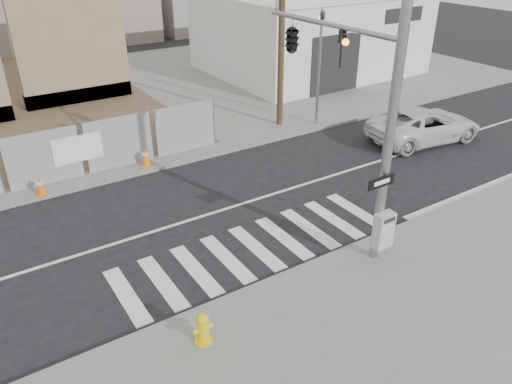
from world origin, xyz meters
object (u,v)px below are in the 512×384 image
auto_shop (309,31)px  traffic_cone_c (40,186)px  signal_pole (322,73)px  fire_hydrant (203,328)px  traffic_cone_d (145,157)px  suv (425,125)px

auto_shop → traffic_cone_c: 20.67m
signal_pole → traffic_cone_c: bearing=138.6°
traffic_cone_c → fire_hydrant: bearing=-80.9°
traffic_cone_c → traffic_cone_d: bearing=4.2°
auto_shop → traffic_cone_d: bearing=-150.0°
traffic_cone_c → traffic_cone_d: traffic_cone_d is taller
signal_pole → suv: (8.33, 2.61, -4.06)m
signal_pole → traffic_cone_c: size_ratio=9.94×
fire_hydrant → traffic_cone_c: bearing=93.5°
auto_shop → traffic_cone_c: auto_shop is taller
auto_shop → traffic_cone_d: auto_shop is taller
fire_hydrant → suv: 15.06m
fire_hydrant → traffic_cone_c: fire_hydrant is taller
suv → signal_pole: bearing=115.2°
suv → traffic_cone_d: bearing=78.8°
fire_hydrant → suv: suv is taller
traffic_cone_c → traffic_cone_d: 4.00m
signal_pole → traffic_cone_c: 10.41m
fire_hydrant → suv: (13.95, 5.69, 0.21)m
fire_hydrant → traffic_cone_c: 9.46m
traffic_cone_c → suv: bearing=-13.3°
suv → traffic_cone_c: bearing=84.5°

